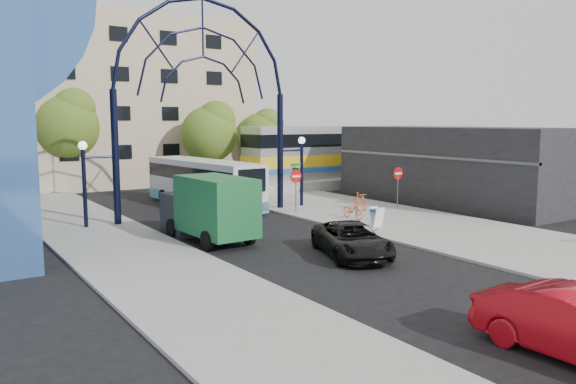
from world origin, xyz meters
TOP-DOWN VIEW (x-y plane):
  - ground at (0.00, 0.00)m, footprint 120.00×120.00m
  - sidewalk_east at (8.00, 4.00)m, footprint 8.00×56.00m
  - plaza_west at (-6.50, 6.00)m, footprint 5.00×50.00m
  - gateway_arch at (0.00, 14.00)m, footprint 13.64×0.44m
  - stop_sign at (4.80, 12.00)m, footprint 0.80×0.07m
  - do_not_enter_sign at (11.00, 10.00)m, footprint 0.76×0.07m
  - street_name_sign at (5.20, 12.60)m, footprint 0.70×0.70m
  - sandwich_board at (5.60, 5.98)m, footprint 0.55×0.61m
  - commercial_block_east at (16.00, 10.00)m, footprint 6.00×16.00m
  - apartment_block at (2.00, 34.97)m, footprint 20.00×12.10m
  - train_platform at (20.00, 22.00)m, footprint 32.00×5.00m
  - train_car at (20.00, 22.00)m, footprint 25.10×3.05m
  - tree_north_a at (6.12, 25.93)m, footprint 4.48×4.48m
  - tree_north_b at (-3.88, 29.93)m, footprint 5.12×5.12m
  - tree_north_c at (12.12, 27.93)m, footprint 4.16×4.16m
  - city_bus at (1.47, 17.48)m, footprint 3.32×10.95m
  - green_truck at (-2.64, 8.17)m, footprint 2.49×5.96m
  - black_suv at (0.84, 2.22)m, footprint 3.79×5.35m
  - bike_near_a at (6.09, 8.39)m, footprint 0.80×1.83m
  - bike_near_b at (8.54, 10.68)m, footprint 0.77×1.75m

SIDE VIEW (x-z plane):
  - ground at x=0.00m, z-range 0.00..0.00m
  - sidewalk_east at x=8.00m, z-range 0.00..0.12m
  - plaza_west at x=-6.50m, z-range 0.00..0.12m
  - train_platform at x=20.00m, z-range 0.00..0.80m
  - bike_near_a at x=6.09m, z-range 0.12..1.05m
  - bike_near_b at x=8.54m, z-range 0.12..1.14m
  - black_suv at x=0.84m, z-range 0.00..1.35m
  - sandwich_board at x=5.60m, z-range 0.25..1.24m
  - green_truck at x=-2.64m, z-range 0.00..2.96m
  - city_bus at x=1.47m, z-range 0.07..3.03m
  - do_not_enter_sign at x=11.00m, z-range 0.74..3.22m
  - stop_sign at x=4.80m, z-range 0.74..3.24m
  - street_name_sign at x=5.20m, z-range 0.73..3.53m
  - commercial_block_east at x=16.00m, z-range 0.00..5.00m
  - train_car at x=20.00m, z-range 0.80..5.00m
  - tree_north_c at x=12.12m, z-range 1.03..7.53m
  - tree_north_a at x=6.12m, z-range 1.11..8.11m
  - tree_north_b at x=-3.88m, z-range 1.27..9.27m
  - apartment_block at x=2.00m, z-range 0.00..14.00m
  - gateway_arch at x=0.00m, z-range 2.51..14.61m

